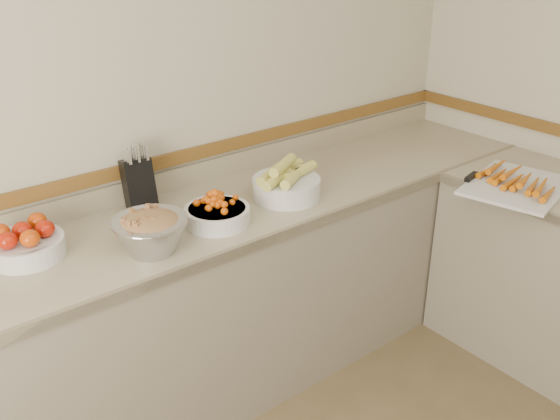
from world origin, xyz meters
TOP-DOWN VIEW (x-y plane):
  - back_wall at (0.00, 2.00)m, footprint 4.00×0.00m
  - counter_back at (0.00, 1.68)m, footprint 4.00×0.65m
  - knife_block at (0.02, 1.90)m, footprint 0.14×0.16m
  - tomato_bowl at (-0.50, 1.78)m, footprint 0.28×0.28m
  - cherry_tomato_bowl at (0.20, 1.58)m, footprint 0.27×0.27m
  - corn_bowl at (0.59, 1.60)m, footprint 0.34×0.30m
  - rhubarb_bowl at (-0.12, 1.53)m, footprint 0.29×0.29m
  - cutting_board at (1.49, 1.02)m, footprint 0.59×0.50m

SIDE VIEW (x-z plane):
  - counter_back at x=0.00m, z-range -0.09..0.99m
  - cutting_board at x=1.49m, z-range 0.88..0.96m
  - cherry_tomato_bowl at x=0.20m, z-range 0.88..1.02m
  - tomato_bowl at x=-0.50m, z-range 0.89..1.02m
  - corn_bowl at x=0.59m, z-range 0.88..1.06m
  - rhubarb_bowl at x=-0.12m, z-range 0.90..1.06m
  - knife_block at x=0.02m, z-range 0.87..1.16m
  - back_wall at x=0.00m, z-range -0.70..3.30m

